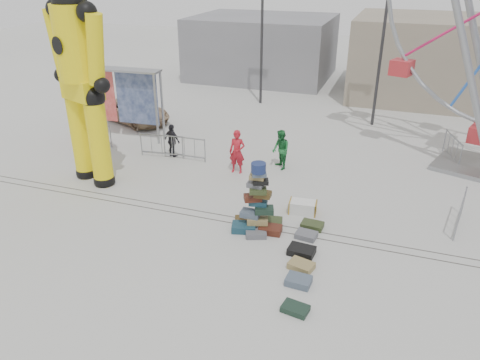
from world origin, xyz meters
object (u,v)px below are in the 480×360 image
(parked_suv, at_px, (134,111))
(crash_test_dummy, at_px, (80,73))
(pedestrian_red, at_px, (237,152))
(pedestrian_black, at_px, (172,141))
(barricade_dummy_b, at_px, (162,146))
(barricade_dummy_c, at_px, (184,148))
(lamp_post_left, at_px, (263,29))
(barricade_wheel_front, at_px, (460,213))
(barricade_dummy_a, at_px, (92,135))
(lamp_post_right, at_px, (385,40))
(pedestrian_green, at_px, (281,150))
(banner_scaffold, at_px, (115,86))
(barricade_wheel_back, at_px, (452,148))
(suitcase_tower, at_px, (258,211))
(steamer_trunk, at_px, (303,207))

(parked_suv, bearing_deg, crash_test_dummy, -140.46)
(pedestrian_red, relative_size, pedestrian_black, 1.21)
(pedestrian_red, bearing_deg, parked_suv, 146.86)
(barricade_dummy_b, relative_size, barricade_dummy_c, 1.00)
(lamp_post_left, bearing_deg, barricade_dummy_c, -94.05)
(pedestrian_red, bearing_deg, pedestrian_black, 165.87)
(barricade_wheel_front, height_order, pedestrian_red, pedestrian_red)
(pedestrian_black, bearing_deg, lamp_post_left, -78.41)
(lamp_post_left, height_order, barricade_dummy_a, lamp_post_left)
(lamp_post_right, height_order, pedestrian_black, lamp_post_right)
(barricade_dummy_b, height_order, pedestrian_green, pedestrian_green)
(lamp_post_left, bearing_deg, pedestrian_black, -98.06)
(crash_test_dummy, bearing_deg, banner_scaffold, 131.10)
(lamp_post_right, height_order, barricade_wheel_back, lamp_post_right)
(lamp_post_right, distance_m, barricade_dummy_b, 12.45)
(barricade_wheel_front, bearing_deg, barricade_dummy_c, 89.00)
(lamp_post_right, relative_size, barricade_wheel_front, 4.00)
(lamp_post_right, bearing_deg, banner_scaffold, -152.89)
(suitcase_tower, height_order, parked_suv, suitcase_tower)
(pedestrian_red, bearing_deg, barricade_wheel_front, -14.19)
(lamp_post_right, relative_size, pedestrian_green, 4.63)
(crash_test_dummy, height_order, barricade_wheel_front, crash_test_dummy)
(barricade_dummy_c, bearing_deg, lamp_post_left, 85.72)
(banner_scaffold, bearing_deg, steamer_trunk, -27.30)
(steamer_trunk, height_order, barricade_dummy_b, barricade_dummy_b)
(crash_test_dummy, relative_size, pedestrian_green, 4.83)
(lamp_post_left, bearing_deg, barricade_dummy_b, -100.23)
(barricade_dummy_b, distance_m, barricade_wheel_back, 13.12)
(banner_scaffold, relative_size, parked_suv, 1.10)
(barricade_dummy_a, bearing_deg, pedestrian_red, -10.60)
(barricade_wheel_front, bearing_deg, barricade_dummy_b, 90.39)
(barricade_wheel_back, bearing_deg, barricade_wheel_front, -16.84)
(barricade_dummy_c, distance_m, barricade_wheel_front, 11.53)
(crash_test_dummy, xyz_separation_m, pedestrian_red, (5.25, 2.66, -3.47))
(lamp_post_left, xyz_separation_m, barricade_wheel_front, (10.60, -12.10, -3.93))
(lamp_post_right, bearing_deg, lamp_post_left, 164.05)
(barricade_dummy_c, bearing_deg, barricade_wheel_back, 18.93)
(pedestrian_black, bearing_deg, barricade_wheel_back, -142.86)
(barricade_wheel_back, bearing_deg, pedestrian_green, -79.58)
(steamer_trunk, distance_m, barricade_dummy_a, 11.53)
(barricade_dummy_a, distance_m, barricade_wheel_back, 16.81)
(lamp_post_right, relative_size, barricade_dummy_a, 4.00)
(lamp_post_right, height_order, steamer_trunk, lamp_post_right)
(pedestrian_black, distance_m, parked_suv, 5.75)
(steamer_trunk, bearing_deg, barricade_dummy_b, 152.38)
(crash_test_dummy, bearing_deg, pedestrian_black, 80.88)
(lamp_post_right, height_order, barricade_dummy_b, lamp_post_right)
(barricade_dummy_a, relative_size, barricade_wheel_back, 1.00)
(barricade_wheel_front, bearing_deg, barricade_wheel_back, 9.68)
(barricade_dummy_b, height_order, pedestrian_black, pedestrian_black)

